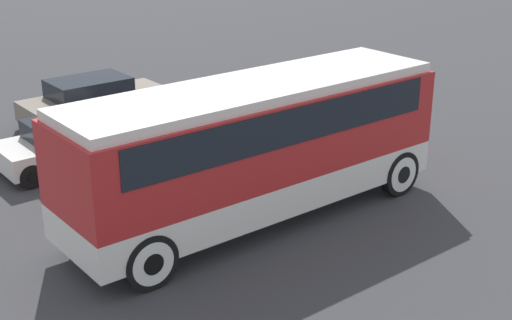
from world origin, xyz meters
name	(u,v)px	position (x,y,z in m)	size (l,w,h in m)	color
ground_plane	(256,218)	(0.00, 0.00, 0.00)	(120.00, 120.00, 0.00)	#38383A
tour_bus	(259,138)	(0.10, 0.00, 2.00)	(9.34, 2.63, 3.31)	silver
parked_car_near	(94,100)	(0.41, 9.14, 0.74)	(4.80, 1.95, 1.49)	#7A6B5B
parked_car_mid	(78,141)	(-1.70, 5.92, 0.68)	(4.51, 1.97, 1.35)	silver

